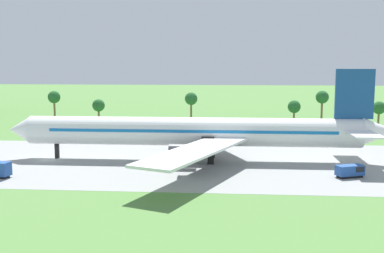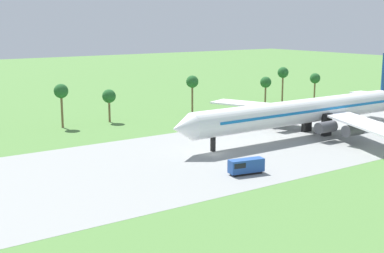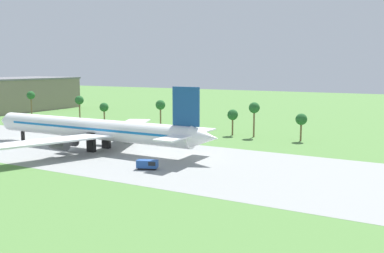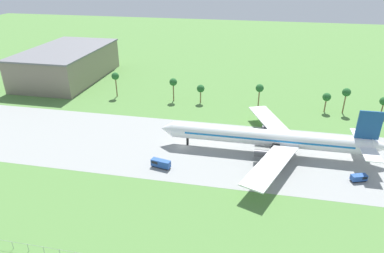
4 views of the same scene
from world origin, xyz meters
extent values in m
plane|color=#517F3D|center=(0.00, 0.00, 0.00)|extent=(600.00, 600.00, 0.00)
cube|color=gray|center=(0.00, 0.00, 0.01)|extent=(320.00, 44.00, 0.02)
cylinder|color=white|center=(28.90, 1.87, 5.85)|extent=(65.85, 5.64, 5.64)
cone|color=white|center=(-6.28, 1.87, 5.85)|extent=(4.51, 5.52, 5.52)
cube|color=#146BB7|center=(28.90, 1.87, 6.27)|extent=(55.97, 5.75, 0.56)
cube|color=white|center=(30.68, -13.44, 4.86)|extent=(18.26, 31.14, 0.44)
cube|color=white|center=(30.68, 17.18, 4.86)|extent=(18.26, 31.14, 0.44)
cylinder|color=#4C4C51|center=(27.68, -4.89, 3.19)|extent=(5.07, 2.54, 2.54)
cylinder|color=#4C4C51|center=(29.95, -10.53, 3.19)|extent=(5.07, 2.54, 2.54)
cylinder|color=#4C4C51|center=(27.68, 8.63, 3.19)|extent=(5.07, 2.54, 2.54)
cylinder|color=#4C4C51|center=(29.95, 14.27, 3.19)|extent=(5.07, 2.54, 2.54)
cube|color=black|center=(1.24, 1.87, 2.64)|extent=(0.70, 0.90, 5.28)
cube|color=black|center=(32.19, -1.23, 2.64)|extent=(2.40, 1.20, 5.28)
cube|color=black|center=(32.19, 4.97, 2.64)|extent=(2.40, 1.20, 5.28)
cube|color=black|center=(-4.05, -14.66, 0.20)|extent=(5.67, 2.86, 0.40)
cube|color=#234C99|center=(-4.05, -14.66, 1.56)|extent=(6.65, 3.25, 2.33)
cube|color=black|center=(-5.77, -14.31, 1.91)|extent=(2.60, 2.45, 0.90)
cylinder|color=brown|center=(25.41, 43.59, 4.23)|extent=(0.56, 0.56, 8.45)
sphere|color=#235B28|center=(25.41, 43.59, 9.05)|extent=(3.60, 3.60, 3.60)
cylinder|color=brown|center=(61.98, 43.59, 4.56)|extent=(0.56, 0.56, 9.12)
sphere|color=#235B28|center=(61.98, 43.59, 9.72)|extent=(3.60, 3.60, 3.60)
cylinder|color=brown|center=(77.51, 43.59, 3.13)|extent=(0.56, 0.56, 6.26)
sphere|color=#235B28|center=(77.51, 43.59, 6.86)|extent=(3.60, 3.60, 3.60)
cylinder|color=brown|center=(54.35, 43.59, 3.20)|extent=(0.56, 0.56, 6.39)
sphere|color=#235B28|center=(54.35, 43.59, 6.99)|extent=(3.60, 3.60, 3.60)
cylinder|color=brown|center=(-14.53, 43.59, 4.34)|extent=(0.56, 0.56, 8.69)
sphere|color=#235B28|center=(-14.53, 43.59, 9.29)|extent=(3.60, 3.60, 3.60)
cylinder|color=brown|center=(-1.45, 43.59, 3.18)|extent=(0.56, 0.56, 6.36)
sphere|color=#235B28|center=(-1.45, 43.59, 6.96)|extent=(3.60, 3.60, 3.60)
camera|label=1|loc=(36.21, -92.18, 19.83)|focal=45.00mm
camera|label=2|loc=(-63.74, -83.05, 26.41)|focal=50.00mm
camera|label=3|loc=(111.55, -87.87, 23.16)|focal=40.00mm
camera|label=4|loc=(24.43, -104.80, 60.15)|focal=32.00mm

